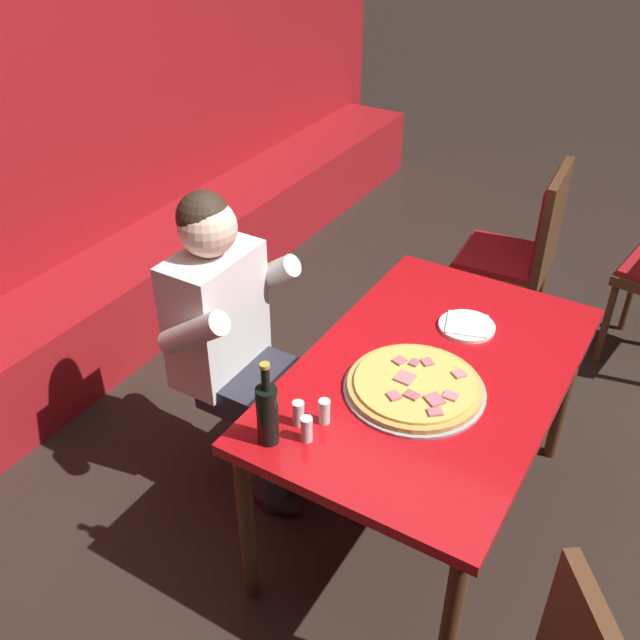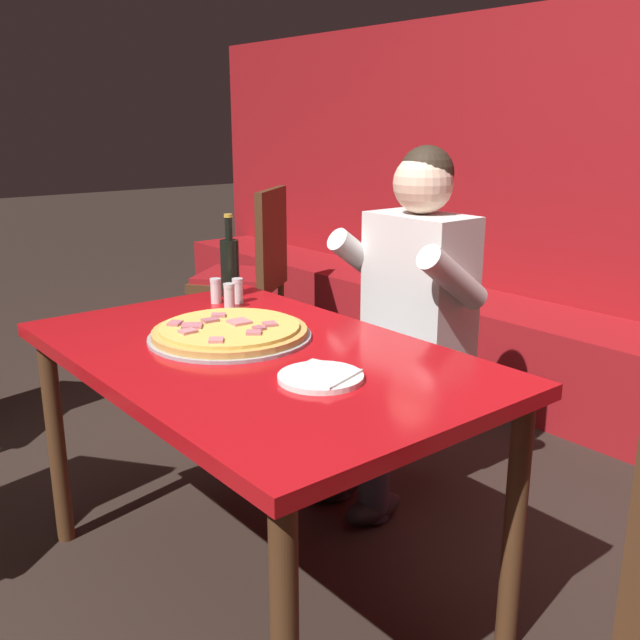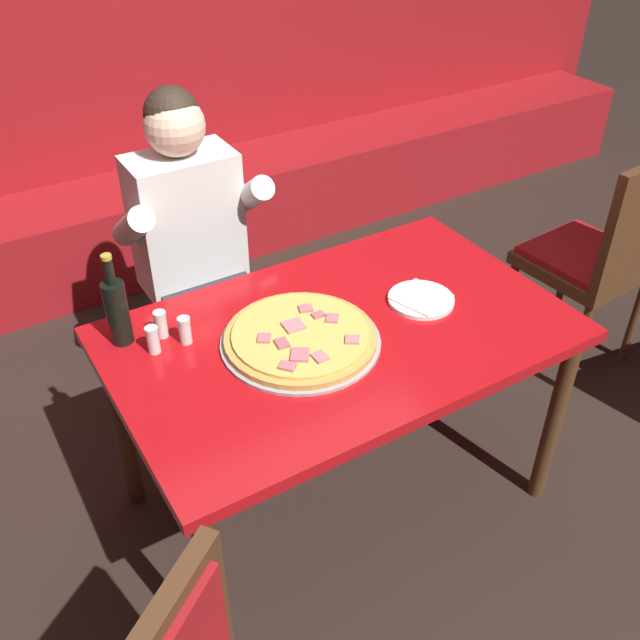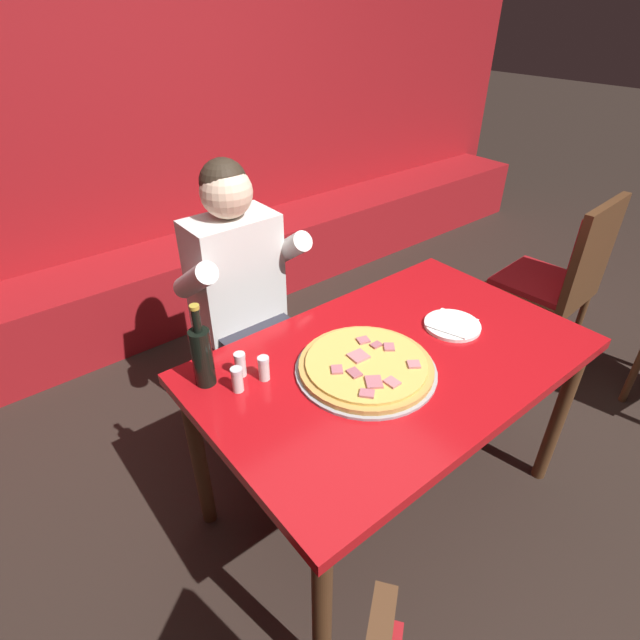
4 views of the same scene
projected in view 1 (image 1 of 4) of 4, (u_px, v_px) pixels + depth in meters
ground_plane at (416, 515)px, 2.87m from camera, size 24.00×24.00×0.00m
booth_bench at (77, 332)px, 3.53m from camera, size 6.46×0.48×0.46m
main_dining_table at (430, 387)px, 2.49m from camera, size 1.37×0.85×0.75m
pizza at (415, 386)px, 2.34m from camera, size 0.47×0.47×0.05m
plate_white_paper at (467, 326)px, 2.65m from camera, size 0.21×0.21×0.02m
beer_bottle at (267, 413)px, 2.10m from camera, size 0.07×0.07×0.29m
shaker_black_pepper at (298, 414)px, 2.20m from camera, size 0.04×0.04×0.09m
shaker_parmesan at (324, 413)px, 2.21m from camera, size 0.04×0.04×0.09m
shaker_red_pepper_flakes at (307, 430)px, 2.14m from camera, size 0.04×0.04×0.09m
diner_seated_blue_shirt at (236, 338)px, 2.67m from camera, size 0.53×0.53×1.27m
dining_chair_far_right at (521, 249)px, 3.51m from camera, size 0.47×0.47×1.00m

